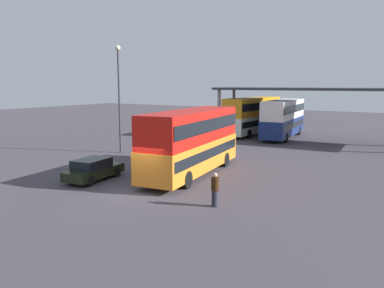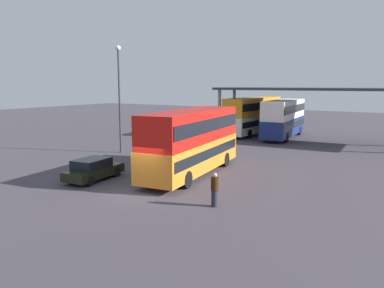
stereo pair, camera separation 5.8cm
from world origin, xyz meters
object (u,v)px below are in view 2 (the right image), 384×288
(double_decker_mid_row, at_px, (284,117))
(pedestrian_waiting, at_px, (215,190))
(double_decker_main, at_px, (192,140))
(double_decker_near_canopy, at_px, (253,114))
(parked_hatchback, at_px, (93,169))
(lamppost_tall, at_px, (119,87))

(double_decker_mid_row, xyz_separation_m, pedestrian_waiting, (5.09, -24.87, -1.42))
(double_decker_main, relative_size, double_decker_near_canopy, 1.01)
(double_decker_near_canopy, distance_m, double_decker_mid_row, 3.99)
(double_decker_main, height_order, parked_hatchback, double_decker_main)
(double_decker_main, relative_size, double_decker_mid_row, 1.00)
(double_decker_mid_row, height_order, lamppost_tall, lamppost_tall)
(parked_hatchback, height_order, pedestrian_waiting, pedestrian_waiting)
(double_decker_near_canopy, xyz_separation_m, pedestrian_waiting, (9.00, -25.66, -1.50))
(double_decker_near_canopy, relative_size, double_decker_mid_row, 1.00)
(double_decker_mid_row, relative_size, pedestrian_waiting, 6.30)
(parked_hatchback, xyz_separation_m, double_decker_near_canopy, (-0.22, 25.05, 1.66))
(parked_hatchback, xyz_separation_m, lamppost_tall, (-5.08, 8.01, 4.86))
(double_decker_mid_row, bearing_deg, parked_hatchback, 166.13)
(lamppost_tall, bearing_deg, double_decker_near_canopy, 74.10)
(double_decker_main, bearing_deg, double_decker_near_canopy, 5.25)
(parked_hatchback, height_order, lamppost_tall, lamppost_tall)
(parked_hatchback, bearing_deg, double_decker_main, -50.47)
(double_decker_main, relative_size, lamppost_tall, 1.18)
(double_decker_main, distance_m, lamppost_tall, 10.55)
(double_decker_mid_row, distance_m, pedestrian_waiting, 25.42)
(double_decker_main, relative_size, pedestrian_waiting, 6.33)
(pedestrian_waiting, bearing_deg, double_decker_mid_row, -56.47)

